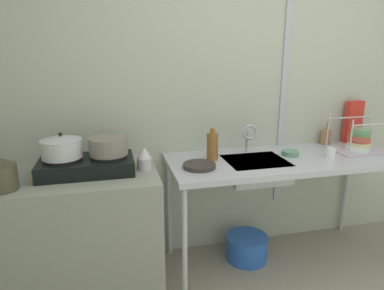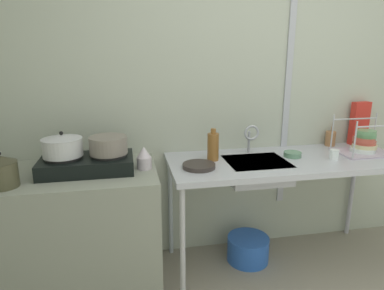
{
  "view_description": "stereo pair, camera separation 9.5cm",
  "coord_description": "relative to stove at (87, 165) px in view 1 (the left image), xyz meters",
  "views": [
    {
      "loc": [
        -1.14,
        -0.84,
        1.6
      ],
      "look_at": [
        -0.62,
        1.32,
        0.99
      ],
      "focal_mm": 31.88,
      "sensor_mm": 36.0,
      "label": 1
    },
    {
      "loc": [
        -1.05,
        -0.86,
        1.6
      ],
      "look_at": [
        -0.62,
        1.32,
        0.99
      ],
      "focal_mm": 31.88,
      "sensor_mm": 36.0,
      "label": 2
    }
  ],
  "objects": [
    {
      "name": "bottle_by_sink",
      "position": [
        0.86,
        0.07,
        0.05
      ],
      "size": [
        0.08,
        0.08,
        0.23
      ],
      "color": "brown",
      "rests_on": "counter_sink"
    },
    {
      "name": "sink_basin",
      "position": [
        1.16,
        -0.01,
        -0.12
      ],
      "size": [
        0.43,
        0.37,
        0.14
      ],
      "primitive_type": "cube",
      "color": "#B1B3BE",
      "rests_on": "counter_sink"
    },
    {
      "name": "dish_rack",
      "position": [
        2.03,
        0.02,
        0.02
      ],
      "size": [
        0.4,
        0.29,
        0.28
      ],
      "color": "#B2B2B7",
      "rests_on": "counter_sink"
    },
    {
      "name": "counter_sink",
      "position": [
        1.38,
        0.0,
        -0.11
      ],
      "size": [
        1.7,
        0.66,
        0.85
      ],
      "color": "#B1B3BE",
      "rests_on": "ground"
    },
    {
      "name": "pot_on_right_burner",
      "position": [
        0.14,
        0.0,
        0.12
      ],
      "size": [
        0.24,
        0.24,
        0.11
      ],
      "color": "gray",
      "rests_on": "stove"
    },
    {
      "name": "frying_pan",
      "position": [
        0.72,
        -0.07,
        -0.04
      ],
      "size": [
        0.22,
        0.22,
        0.03
      ],
      "primitive_type": "cylinder",
      "color": "#342D2A",
      "rests_on": "counter_sink"
    },
    {
      "name": "pot_beside_stove",
      "position": [
        -0.45,
        -0.18,
        0.04
      ],
      "size": [
        0.18,
        0.18,
        0.21
      ],
      "color": "#48452F",
      "rests_on": "counter_concrete"
    },
    {
      "name": "counter_concrete",
      "position": [
        -0.08,
        0.0,
        -0.48
      ],
      "size": [
        1.04,
        0.66,
        0.85
      ],
      "primitive_type": "cube",
      "color": "gray",
      "rests_on": "ground"
    },
    {
      "name": "percolator",
      "position": [
        0.36,
        -0.02,
        0.02
      ],
      "size": [
        0.1,
        0.1,
        0.15
      ],
      "color": "silver",
      "rests_on": "counter_concrete"
    },
    {
      "name": "wall_back",
      "position": [
        1.31,
        0.38,
        0.32
      ],
      "size": [
        4.68,
        0.1,
        2.45
      ],
      "primitive_type": "cube",
      "color": "#B1B7A5",
      "rests_on": "ground"
    },
    {
      "name": "utensil_jar",
      "position": [
        1.91,
        0.27,
        0.01
      ],
      "size": [
        0.08,
        0.08,
        0.21
      ],
      "color": "#9E6B43",
      "rests_on": "counter_sink"
    },
    {
      "name": "bucket_on_floor",
      "position": [
        1.15,
        0.06,
        -0.8
      ],
      "size": [
        0.33,
        0.33,
        0.2
      ],
      "primitive_type": "cylinder",
      "color": "blue",
      "rests_on": "ground"
    },
    {
      "name": "cup_by_rack",
      "position": [
        1.72,
        -0.08,
        -0.02
      ],
      "size": [
        0.06,
        0.06,
        0.07
      ],
      "primitive_type": "cylinder",
      "color": "white",
      "rests_on": "counter_sink"
    },
    {
      "name": "pot_on_left_burner",
      "position": [
        -0.14,
        -0.0,
        0.13
      ],
      "size": [
        0.25,
        0.25,
        0.16
      ],
      "color": "silver",
      "rests_on": "stove"
    },
    {
      "name": "faucet",
      "position": [
        1.17,
        0.17,
        0.1
      ],
      "size": [
        0.12,
        0.07,
        0.23
      ],
      "color": "#B1B3BE",
      "rests_on": "counter_sink"
    },
    {
      "name": "wall_metal_strip",
      "position": [
        1.52,
        0.32,
        0.44
      ],
      "size": [
        0.05,
        0.01,
        1.96
      ],
      "primitive_type": "cube",
      "color": "#B1B3BE"
    },
    {
      "name": "stove",
      "position": [
        0.0,
        0.0,
        0.0
      ],
      "size": [
        0.58,
        0.33,
        0.11
      ],
      "color": "black",
      "rests_on": "counter_concrete"
    },
    {
      "name": "small_bowl_on_drainboard",
      "position": [
        1.46,
        0.04,
        -0.03
      ],
      "size": [
        0.13,
        0.13,
        0.04
      ],
      "primitive_type": "cylinder",
      "color": "slate",
      "rests_on": "counter_sink"
    },
    {
      "name": "cereal_box",
      "position": [
        2.17,
        0.28,
        0.12
      ],
      "size": [
        0.16,
        0.08,
        0.35
      ],
      "primitive_type": "cube",
      "rotation": [
        0.0,
        0.0,
        0.13
      ],
      "color": "red",
      "rests_on": "counter_sink"
    }
  ]
}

